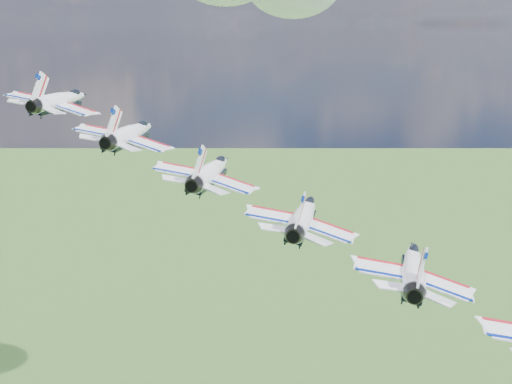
{
  "coord_description": "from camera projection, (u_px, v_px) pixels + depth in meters",
  "views": [
    {
      "loc": [
        -13.34,
        -80.62,
        170.31
      ],
      "look_at": [
        -0.5,
        -17.45,
        155.06
      ],
      "focal_mm": 50.0,
      "sensor_mm": 36.0,
      "label": 1
    }
  ],
  "objects": [
    {
      "name": "jet_0",
      "position": [
        62.0,
        100.0,
        78.92
      ],
      "size": [
        14.88,
        16.98,
        6.17
      ],
      "primitive_type": null,
      "rotation": [
        0.0,
        0.22,
        -0.4
      ],
      "color": "white"
    },
    {
      "name": "jet_1",
      "position": [
        131.0,
        133.0,
        73.85
      ],
      "size": [
        14.88,
        16.98,
        6.17
      ],
      "primitive_type": null,
      "rotation": [
        0.0,
        0.22,
        -0.4
      ],
      "color": "white"
    },
    {
      "name": "jet_2",
      "position": [
        211.0,
        171.0,
        68.78
      ],
      "size": [
        14.88,
        16.98,
        6.17
      ],
      "primitive_type": null,
      "rotation": [
        0.0,
        0.22,
        -0.4
      ],
      "color": "white"
    },
    {
      "name": "jet_3",
      "position": [
        304.0,
        215.0,
        63.71
      ],
      "size": [
        14.88,
        16.98,
        6.17
      ],
      "primitive_type": null,
      "rotation": [
        0.0,
        0.22,
        -0.4
      ],
      "color": "white"
    },
    {
      "name": "jet_4",
      "position": [
        413.0,
        266.0,
        58.64
      ],
      "size": [
        14.88,
        16.98,
        6.17
      ],
      "primitive_type": null,
      "rotation": [
        0.0,
        0.22,
        -0.4
      ],
      "color": "white"
    }
  ]
}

